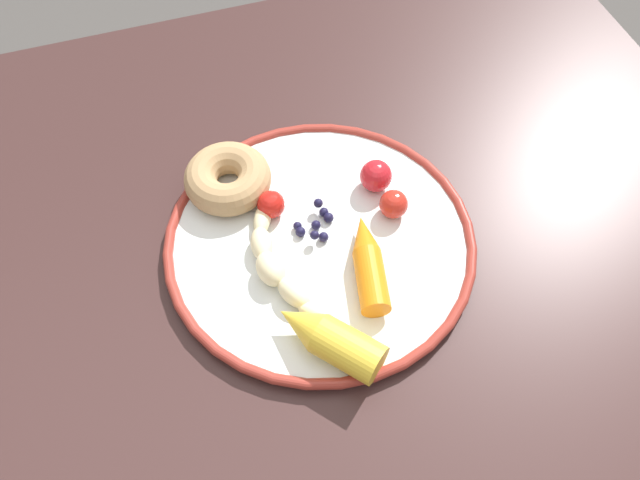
{
  "coord_description": "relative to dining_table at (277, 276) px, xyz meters",
  "views": [
    {
      "loc": [
        -0.08,
        -0.41,
        1.37
      ],
      "look_at": [
        0.05,
        -0.02,
        0.75
      ],
      "focal_mm": 36.17,
      "sensor_mm": 36.0,
      "label": 1
    }
  ],
  "objects": [
    {
      "name": "donut",
      "position": [
        -0.03,
        0.08,
        0.11
      ],
      "size": [
        0.15,
        0.15,
        0.04
      ],
      "primitive_type": "torus",
      "rotation": [
        0.0,
        0.0,
        2.52
      ],
      "color": "tan",
      "rests_on": "plate"
    },
    {
      "name": "banana",
      "position": [
        -0.01,
        -0.05,
        0.11
      ],
      "size": [
        0.07,
        0.18,
        0.03
      ],
      "color": "#F6E6B0",
      "rests_on": "plate"
    },
    {
      "name": "ground_plane",
      "position": [
        0.0,
        0.0,
        -0.65
      ],
      "size": [
        6.0,
        6.0,
        0.0
      ],
      "primitive_type": "plane",
      "color": "#4D4947"
    },
    {
      "name": "plate",
      "position": [
        0.05,
        -0.02,
        0.09
      ],
      "size": [
        0.36,
        0.36,
        0.02
      ],
      "color": "white",
      "rests_on": "dining_table"
    },
    {
      "name": "carrot_orange",
      "position": [
        0.09,
        -0.08,
        0.11
      ],
      "size": [
        0.06,
        0.13,
        0.03
      ],
      "color": "orange",
      "rests_on": "plate"
    },
    {
      "name": "blueberry_pile",
      "position": [
        0.05,
        -0.0,
        0.1
      ],
      "size": [
        0.05,
        0.05,
        0.02
      ],
      "color": "#191638",
      "rests_on": "plate"
    },
    {
      "name": "carrot_yellow",
      "position": [
        0.02,
        -0.15,
        0.12
      ],
      "size": [
        0.11,
        0.12,
        0.04
      ],
      "color": "yellow",
      "rests_on": "plate"
    },
    {
      "name": "tomato_far",
      "position": [
        0.14,
        -0.01,
        0.11
      ],
      "size": [
        0.03,
        0.03,
        0.03
      ],
      "primitive_type": "sphere",
      "color": "red",
      "rests_on": "plate"
    },
    {
      "name": "dining_table",
      "position": [
        0.0,
        0.0,
        0.0
      ],
      "size": [
        1.21,
        0.87,
        0.74
      ],
      "color": "#3B2423",
      "rests_on": "ground_plane"
    },
    {
      "name": "tomato_mid",
      "position": [
        0.01,
        0.03,
        0.11
      ],
      "size": [
        0.03,
        0.03,
        0.03
      ],
      "primitive_type": "sphere",
      "color": "red",
      "rests_on": "plate"
    },
    {
      "name": "tomato_near",
      "position": [
        0.14,
        0.03,
        0.11
      ],
      "size": [
        0.04,
        0.04,
        0.04
      ],
      "primitive_type": "sphere",
      "color": "red",
      "rests_on": "plate"
    }
  ]
}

